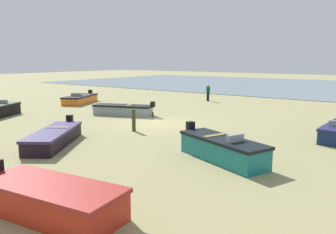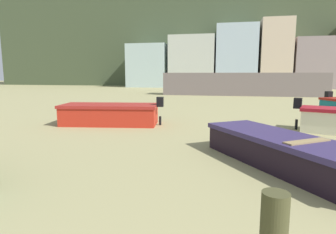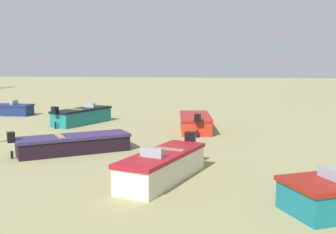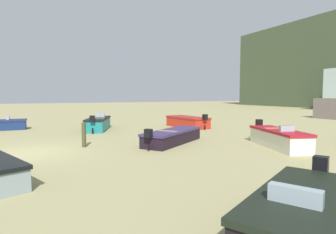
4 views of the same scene
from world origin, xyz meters
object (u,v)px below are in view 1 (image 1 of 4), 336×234
object	(u,v)px
mooring_post_near_water	(134,120)
beach_walker_foreground	(208,91)
boat_black_7	(54,137)
boat_red_0	(50,199)
boat_teal_2	(222,149)
boat_grey_4	(123,110)
boat_orange_3	(80,99)

from	to	relation	value
mooring_post_near_water	beach_walker_foreground	xyz separation A→B (m)	(3.51, -14.63, 0.33)
beach_walker_foreground	boat_black_7	bearing A→B (deg)	119.91
boat_red_0	boat_black_7	bearing A→B (deg)	-133.82
boat_teal_2	boat_grey_4	size ratio (longest dim) A/B	0.95
boat_teal_2	beach_walker_foreground	xyz separation A→B (m)	(10.07, -16.70, 0.48)
boat_teal_2	boat_black_7	bearing A→B (deg)	-50.44
boat_red_0	boat_orange_3	bearing A→B (deg)	-139.01
boat_teal_2	boat_black_7	size ratio (longest dim) A/B	0.96
boat_red_0	boat_orange_3	xyz separation A→B (m)	(17.49, -15.26, -0.06)
boat_grey_4	mooring_post_near_water	world-z (taller)	mooring_post_near_water
boat_orange_3	mooring_post_near_water	size ratio (longest dim) A/B	3.75
boat_orange_3	boat_black_7	size ratio (longest dim) A/B	1.03
boat_black_7	boat_orange_3	bearing A→B (deg)	-78.41
boat_teal_2	mooring_post_near_water	xyz separation A→B (m)	(6.56, -2.07, 0.14)
boat_orange_3	boat_grey_4	size ratio (longest dim) A/B	1.02
boat_teal_2	beach_walker_foreground	bearing A→B (deg)	-127.27
boat_orange_3	boat_red_0	bearing A→B (deg)	113.73
boat_teal_2	boat_black_7	world-z (taller)	boat_teal_2
boat_orange_3	boat_teal_2	bearing A→B (deg)	130.94
beach_walker_foreground	boat_grey_4	bearing A→B (deg)	108.20
boat_teal_2	mooring_post_near_water	world-z (taller)	boat_teal_2
boat_orange_3	boat_black_7	distance (m)	15.63
boat_red_0	boat_teal_2	bearing A→B (deg)	160.92
boat_black_7	mooring_post_near_water	xyz separation A→B (m)	(-0.97, -4.51, 0.25)
boat_teal_2	boat_orange_3	bearing A→B (deg)	-92.25
mooring_post_near_water	boat_teal_2	bearing A→B (deg)	162.51
beach_walker_foreground	boat_orange_3	bearing A→B (deg)	65.94
boat_orange_3	beach_walker_foreground	bearing A→B (deg)	-161.60
mooring_post_near_water	boat_black_7	bearing A→B (deg)	77.83
boat_teal_2	boat_grey_4	bearing A→B (deg)	-96.07
boat_grey_4	beach_walker_foreground	world-z (taller)	beach_walker_foreground
boat_black_7	beach_walker_foreground	world-z (taller)	beach_walker_foreground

